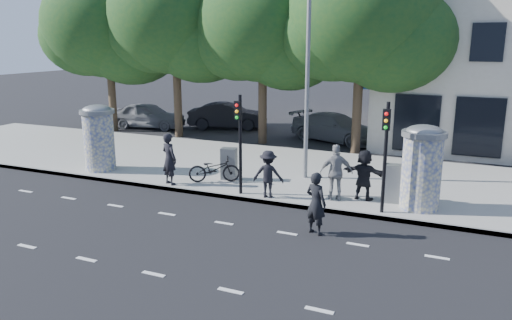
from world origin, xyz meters
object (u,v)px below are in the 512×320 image
at_px(ad_column_right, 422,165).
at_px(car_right, 336,128).
at_px(ped_d, 268,174).
at_px(traffic_pole_near, 240,134).
at_px(car_mid, 228,116).
at_px(ped_f, 364,175).
at_px(man_road, 316,203).
at_px(cabinet_right, 394,183).
at_px(traffic_pole_far, 385,146).
at_px(bicycle, 214,169).
at_px(street_lamp, 307,54).
at_px(ad_column_left, 99,136).
at_px(car_left, 148,115).
at_px(ped_e, 336,172).
at_px(ped_b, 169,159).
at_px(cabinet_left, 229,164).

height_order(ad_column_right, car_right, ad_column_right).
bearing_deg(ad_column_right, ped_d, -169.91).
height_order(traffic_pole_near, car_mid, traffic_pole_near).
relative_size(ped_f, car_right, 0.33).
distance_m(traffic_pole_near, man_road, 4.14).
xyz_separation_m(cabinet_right, car_mid, (-11.53, 10.94, -0.00)).
xyz_separation_m(traffic_pole_near, traffic_pole_far, (4.80, 0.00, 0.00)).
distance_m(ped_d, bicycle, 2.70).
bearing_deg(street_lamp, traffic_pole_far, -39.88).
xyz_separation_m(ad_column_right, car_mid, (-12.36, 11.24, -0.76)).
bearing_deg(ad_column_left, man_road, -15.66).
distance_m(traffic_pole_far, car_mid, 16.69).
bearing_deg(car_right, man_road, -148.09).
height_order(ad_column_right, car_left, ad_column_right).
bearing_deg(ped_e, traffic_pole_near, -11.38).
height_order(traffic_pole_near, ped_e, traffic_pole_near).
distance_m(street_lamp, bicycle, 5.40).
relative_size(street_lamp, ped_b, 4.22).
distance_m(ped_b, ped_e, 6.06).
xyz_separation_m(ped_d, ped_e, (2.14, 0.62, 0.13)).
distance_m(traffic_pole_near, car_left, 15.23).
relative_size(street_lamp, ped_d, 5.00).
xyz_separation_m(traffic_pole_far, car_left, (-15.91, 10.31, -1.45)).
height_order(ped_e, car_right, ped_e).
height_order(car_mid, car_right, car_mid).
bearing_deg(ped_e, cabinet_right, 172.59).
xyz_separation_m(ped_b, cabinet_right, (7.83, 1.14, -0.32)).
bearing_deg(ped_f, ped_e, 33.33).
relative_size(cabinet_left, car_left, 0.26).
xyz_separation_m(traffic_pole_near, car_right, (0.49, 10.91, -1.49)).
distance_m(ped_d, ped_f, 3.16).
bearing_deg(car_right, ped_e, -145.72).
distance_m(traffic_pole_far, ped_b, 7.74).
distance_m(street_lamp, car_mid, 12.89).
distance_m(cabinet_left, car_left, 13.27).
height_order(traffic_pole_far, car_mid, traffic_pole_far).
bearing_deg(car_right, ad_column_right, -132.42).
distance_m(traffic_pole_far, cabinet_right, 1.89).
bearing_deg(car_left, cabinet_right, -128.80).
relative_size(ad_column_right, car_left, 0.58).
bearing_deg(traffic_pole_far, car_right, 111.57).
xyz_separation_m(street_lamp, bicycle, (-2.91, -1.88, -4.15)).
bearing_deg(traffic_pole_far, man_road, -125.53).
xyz_separation_m(man_road, cabinet_left, (-4.49, 3.60, -0.14)).
bearing_deg(car_right, car_left, 112.53).
xyz_separation_m(ped_f, cabinet_left, (-5.18, 0.44, -0.24)).
xyz_separation_m(ped_b, car_mid, (-3.70, 12.09, -0.32)).
height_order(car_left, car_right, car_left).
xyz_separation_m(cabinet_right, car_right, (-4.48, 9.71, -0.04)).
height_order(ped_b, car_right, ped_b).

